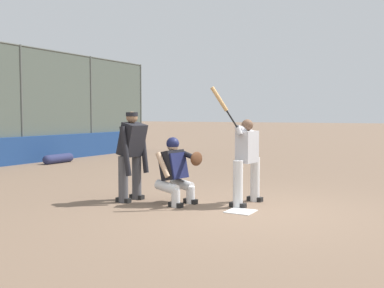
% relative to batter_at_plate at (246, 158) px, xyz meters
% --- Properties ---
extents(ground_plane, '(160.00, 160.00, 0.00)m').
position_rel_batter_at_plate_xyz_m(ground_plane, '(0.59, 0.15, -0.80)').
color(ground_plane, '#7A604C').
extents(home_plate_marker, '(0.43, 0.43, 0.01)m').
position_rel_batter_at_plate_xyz_m(home_plate_marker, '(0.59, 0.15, -0.80)').
color(home_plate_marker, white).
rests_on(home_plate_marker, ground_plane).
extents(batter_at_plate, '(0.94, 0.65, 2.03)m').
position_rel_batter_at_plate_xyz_m(batter_at_plate, '(0.00, 0.00, 0.00)').
color(batter_at_plate, silver).
rests_on(batter_at_plate, ground_plane).
extents(catcher_behind_plate, '(0.64, 0.78, 1.17)m').
position_rel_batter_at_plate_xyz_m(catcher_behind_plate, '(0.57, -1.08, -0.20)').
color(catcher_behind_plate, silver).
rests_on(catcher_behind_plate, ground_plane).
extents(umpire_home, '(0.66, 0.42, 1.61)m').
position_rel_batter_at_plate_xyz_m(umpire_home, '(0.71, -1.92, 0.06)').
color(umpire_home, '#4C4C51').
rests_on(umpire_home, ground_plane).
extents(fielding_glove_on_dirt, '(0.33, 0.25, 0.12)m').
position_rel_batter_at_plate_xyz_m(fielding_glove_on_dirt, '(-3.92, -3.66, -0.75)').
color(fielding_glove_on_dirt, brown).
rests_on(fielding_glove_on_dirt, ground_plane).
extents(equipment_bag_dugout_side, '(1.24, 0.29, 0.29)m').
position_rel_batter_at_plate_xyz_m(equipment_bag_dugout_side, '(-3.28, -7.83, -0.66)').
color(equipment_bag_dugout_side, navy).
rests_on(equipment_bag_dugout_side, ground_plane).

